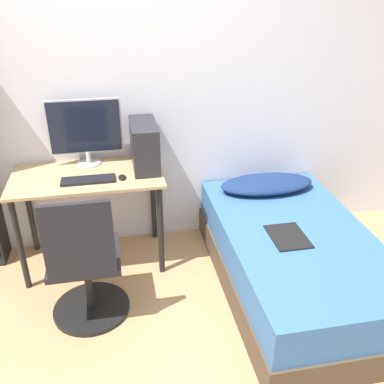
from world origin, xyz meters
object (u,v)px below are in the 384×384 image
object	(u,v)px
bed	(294,259)
monitor	(85,129)
office_chair	(86,272)
pc_tower	(144,145)
keyboard	(88,180)

from	to	relation	value
bed	monitor	xyz separation A→B (m)	(-1.41, 0.80, 0.80)
office_chair	pc_tower	size ratio (longest dim) A/B	2.18
office_chair	monitor	world-z (taller)	monitor
monitor	keyboard	world-z (taller)	monitor
pc_tower	bed	bearing A→B (deg)	-34.01
keyboard	pc_tower	distance (m)	0.49
bed	monitor	bearing A→B (deg)	150.40
keyboard	pc_tower	size ratio (longest dim) A/B	0.87
monitor	pc_tower	xyz separation A→B (m)	(0.42, -0.14, -0.11)
bed	keyboard	distance (m)	1.58
bed	pc_tower	size ratio (longest dim) A/B	4.13
pc_tower	keyboard	bearing A→B (deg)	-156.72
monitor	office_chair	bearing A→B (deg)	-93.15
office_chair	keyboard	size ratio (longest dim) A/B	2.52
office_chair	pc_tower	xyz separation A→B (m)	(0.47, 0.71, 0.56)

